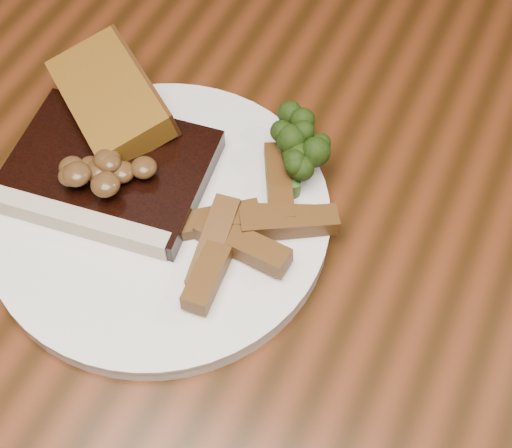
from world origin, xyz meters
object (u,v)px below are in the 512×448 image
Objects in this scene: steak at (110,171)px; plate at (161,216)px; potato_wedges at (249,228)px; dining_table at (265,303)px; garlic_bread at (114,115)px.

plate is at bearing -19.89° from steak.
steak is 1.59× the size of potato_wedges.
dining_table is at bearing 9.09° from potato_wedges.
garlic_bread reaches higher than plate.
dining_table is 0.18m from steak.
steak is at bearing -26.15° from garlic_bread.
potato_wedges reaches higher than steak.
plate is 2.78× the size of potato_wedges.
steak is (-0.05, 0.01, 0.02)m from plate.
garlic_bread reaches higher than steak.
garlic_bread is 0.16m from potato_wedges.
potato_wedges is at bearing -8.21° from steak.
garlic_bread is (-0.08, 0.06, 0.02)m from plate.
potato_wedges is (0.07, 0.01, 0.02)m from plate.
garlic_bread is at bearing 141.59° from plate.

